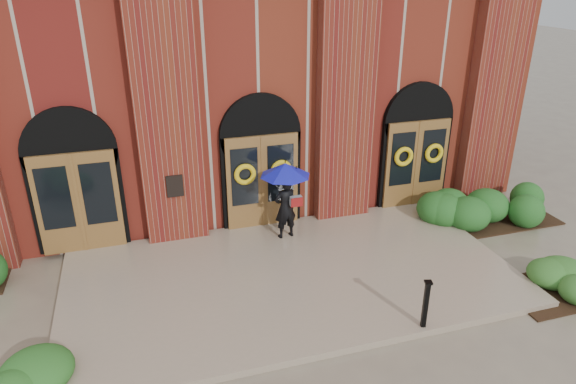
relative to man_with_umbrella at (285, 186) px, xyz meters
name	(u,v)px	position (x,y,z in m)	size (l,w,h in m)	color
ground	(294,283)	(-0.38, -1.89, -1.55)	(90.00, 90.00, 0.00)	gray
landing	(292,277)	(-0.38, -1.74, -1.48)	(10.00, 5.30, 0.15)	gray
church_building	(217,61)	(-0.38, 6.90, 1.95)	(16.20, 12.53, 7.00)	maroon
man_with_umbrella	(285,186)	(0.00, 0.00, 0.00)	(1.46, 1.46, 2.01)	black
metal_post	(426,303)	(1.50, -4.24, -0.87)	(0.17, 0.17, 1.02)	black
hedge_wall_right	(494,207)	(5.85, -0.60, -1.13)	(3.31, 1.32, 0.85)	#20531D
hedge_front_right	(547,283)	(4.72, -3.89, -1.28)	(1.55, 1.33, 0.55)	#2E6223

